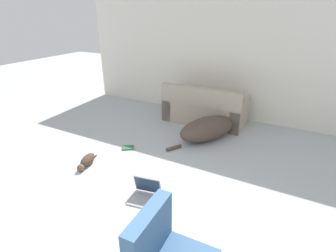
# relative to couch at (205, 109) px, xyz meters

# --- Properties ---
(wall_back) EXTENTS (6.83, 0.06, 2.49)m
(wall_back) POSITION_rel_couch_xyz_m (0.29, 0.55, 0.96)
(wall_back) COLOR silver
(wall_back) RESTS_ON ground_plane
(couch) EXTENTS (1.64, 0.78, 0.80)m
(couch) POSITION_rel_couch_xyz_m (0.00, 0.00, 0.00)
(couch) COLOR tan
(couch) RESTS_ON ground_plane
(dog) EXTENTS (0.99, 1.48, 0.43)m
(dog) POSITION_rel_couch_xyz_m (0.36, -0.72, -0.07)
(dog) COLOR #4C3D33
(dog) RESTS_ON ground_plane
(cat) EXTENTS (0.22, 0.50, 0.15)m
(cat) POSITION_rel_couch_xyz_m (-0.96, -2.42, -0.21)
(cat) COLOR #473323
(cat) RESTS_ON ground_plane
(laptop_open) EXTENTS (0.40, 0.38, 0.26)m
(laptop_open) POSITION_rel_couch_xyz_m (0.23, -2.63, -0.20)
(laptop_open) COLOR gray
(laptop_open) RESTS_ON ground_plane
(book_green) EXTENTS (0.24, 0.23, 0.02)m
(book_green) POSITION_rel_couch_xyz_m (-0.72, -1.70, -0.27)
(book_green) COLOR #2D663D
(book_green) RESTS_ON ground_plane
(book_black) EXTENTS (0.22, 0.20, 0.02)m
(book_black) POSITION_rel_couch_xyz_m (0.58, -3.14, -0.27)
(book_black) COLOR black
(book_black) RESTS_ON ground_plane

